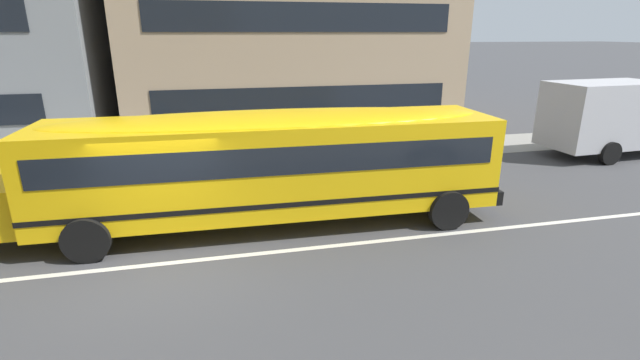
# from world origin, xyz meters

# --- Properties ---
(ground_plane) EXTENTS (400.00, 400.00, 0.00)m
(ground_plane) POSITION_xyz_m (0.00, 0.00, 0.00)
(ground_plane) COLOR #424244
(sidewalk_far) EXTENTS (120.00, 3.00, 0.01)m
(sidewalk_far) POSITION_xyz_m (0.00, 7.90, 0.01)
(sidewalk_far) COLOR gray
(sidewalk_far) RESTS_ON ground_plane
(lane_centreline) EXTENTS (110.00, 0.16, 0.01)m
(lane_centreline) POSITION_xyz_m (0.00, 0.00, 0.00)
(lane_centreline) COLOR silver
(lane_centreline) RESTS_ON ground_plane
(school_bus) EXTENTS (12.52, 3.12, 2.79)m
(school_bus) POSITION_xyz_m (2.31, 1.61, 1.66)
(school_bus) COLOR yellow
(school_bus) RESTS_ON ground_plane
(box_truck) EXTENTS (6.13, 2.68, 2.82)m
(box_truck) POSITION_xyz_m (16.32, 5.30, 1.54)
(box_truck) COLOR silver
(box_truck) RESTS_ON ground_plane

